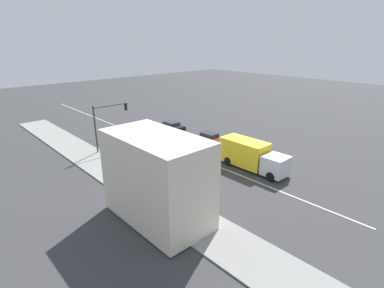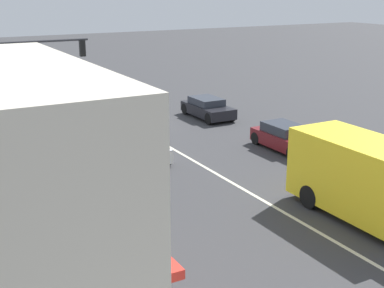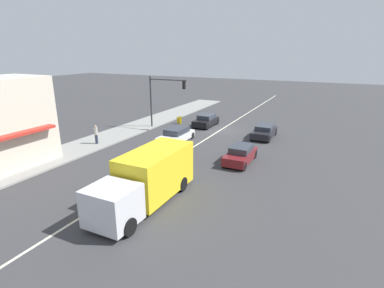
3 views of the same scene
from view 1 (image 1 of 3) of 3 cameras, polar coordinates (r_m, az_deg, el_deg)
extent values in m
plane|color=#38383A|center=(30.24, 9.54, -6.05)|extent=(160.00, 160.00, 0.00)
cube|color=gray|center=(24.14, -3.11, -12.63)|extent=(4.00, 73.00, 0.12)
cube|color=beige|center=(42.75, -9.76, 1.59)|extent=(0.16, 60.00, 0.01)
cube|color=beige|center=(21.86, -6.68, -6.50)|extent=(4.39, 8.27, 6.46)
cube|color=red|center=(23.46, -1.62, -5.64)|extent=(0.70, 6.62, 0.20)
cylinder|color=#333338|center=(36.54, -17.92, 2.64)|extent=(0.18, 0.18, 5.60)
cylinder|color=#333338|center=(36.90, -15.17, 7.08)|extent=(4.50, 0.12, 0.12)
cube|color=black|center=(37.92, -12.51, 6.91)|extent=(0.28, 0.24, 0.84)
sphere|color=red|center=(37.97, -12.64, 7.34)|extent=(0.18, 0.18, 0.18)
sphere|color=gold|center=(38.03, -12.61, 6.94)|extent=(0.18, 0.18, 0.18)
sphere|color=green|center=(38.08, -12.58, 6.54)|extent=(0.18, 0.18, 0.18)
cylinder|color=#282D42|center=(30.29, -12.28, -5.06)|extent=(0.26, 0.26, 0.85)
cylinder|color=#B7B2A8|center=(29.99, -12.38, -3.73)|extent=(0.34, 0.34, 0.67)
sphere|color=tan|center=(29.82, -12.44, -2.94)|extent=(0.22, 0.22, 0.22)
cube|color=yellow|center=(40.69, -16.90, 0.72)|extent=(0.45, 0.21, 0.84)
cube|color=yellow|center=(40.42, -16.70, 0.62)|extent=(0.45, 0.21, 0.84)
cube|color=silver|center=(30.27, 15.67, -3.98)|extent=(2.28, 2.20, 1.90)
cube|color=yellow|center=(32.12, 9.94, -1.49)|extent=(2.40, 5.10, 2.60)
cylinder|color=black|center=(31.35, 16.91, -4.82)|extent=(0.28, 0.90, 0.90)
cylinder|color=black|center=(29.63, 14.74, -6.04)|extent=(0.28, 0.90, 0.90)
cylinder|color=black|center=(34.03, 9.28, -2.27)|extent=(0.28, 0.90, 0.90)
cylinder|color=black|center=(32.46, 6.91, -3.23)|extent=(0.28, 0.90, 0.90)
cube|color=black|center=(44.65, -3.75, 3.28)|extent=(1.83, 3.98, 0.63)
cube|color=#2D333D|center=(44.65, -3.92, 3.98)|extent=(1.55, 2.19, 0.43)
cylinder|color=black|center=(44.07, -1.67, 2.88)|extent=(0.22, 0.72, 0.72)
cylinder|color=black|center=(43.06, -3.29, 2.46)|extent=(0.22, 0.72, 0.72)
cylinder|color=black|center=(46.32, -4.16, 3.66)|extent=(0.22, 0.72, 0.72)
cylinder|color=black|center=(45.37, -5.76, 3.28)|extent=(0.22, 0.72, 0.72)
cube|color=silver|center=(36.52, -7.27, -0.57)|extent=(1.84, 4.51, 0.64)
cube|color=#2D333D|center=(36.50, -7.51, 0.38)|extent=(1.56, 2.48, 0.53)
cylinder|color=black|center=(35.65, -4.44, -1.29)|extent=(0.22, 0.62, 0.62)
cylinder|color=black|center=(34.72, -6.56, -1.93)|extent=(0.22, 0.62, 0.62)
cylinder|color=black|center=(38.46, -7.89, 0.15)|extent=(0.22, 0.62, 0.62)
cylinder|color=black|center=(37.60, -9.92, -0.41)|extent=(0.22, 0.62, 0.62)
cube|color=maroon|center=(39.14, 3.53, 0.96)|extent=(1.72, 3.85, 0.66)
cube|color=#2D333D|center=(39.09, 3.34, 1.81)|extent=(1.46, 2.12, 0.47)
cylinder|color=black|center=(38.78, 5.89, 0.43)|extent=(0.22, 0.67, 0.67)
cylinder|color=black|center=(37.70, 4.35, -0.08)|extent=(0.22, 0.67, 0.67)
cylinder|color=black|center=(40.70, 2.75, 1.43)|extent=(0.22, 0.67, 0.67)
cylinder|color=black|center=(39.68, 1.21, 0.97)|extent=(0.22, 0.67, 0.67)
cube|color=black|center=(42.24, -12.94, 1.88)|extent=(1.85, 3.81, 0.68)
cube|color=#2D333D|center=(42.23, -13.13, 2.69)|extent=(1.57, 2.09, 0.49)
cylinder|color=black|center=(41.47, -10.90, 1.42)|extent=(0.22, 0.64, 0.64)
cylinder|color=black|center=(40.68, -12.86, 0.92)|extent=(0.22, 0.64, 0.64)
cylinder|color=black|center=(43.92, -12.98, 2.28)|extent=(0.22, 0.64, 0.64)
cylinder|color=black|center=(43.17, -14.86, 1.83)|extent=(0.22, 0.64, 0.64)
camera|label=2|loc=(12.23, 19.75, -4.54)|focal=50.00mm
camera|label=3|loc=(33.88, 39.94, 7.25)|focal=28.00mm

